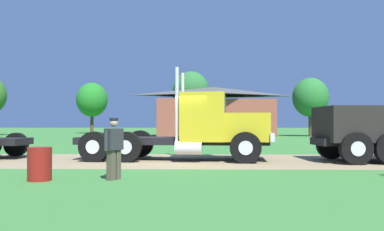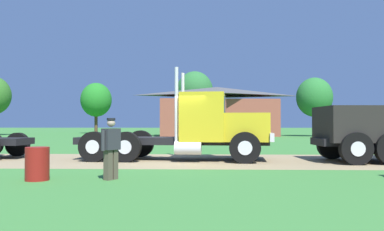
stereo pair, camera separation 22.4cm
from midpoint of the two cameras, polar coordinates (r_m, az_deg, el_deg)
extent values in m
plane|color=#3A7934|center=(16.01, -2.98, -6.38)|extent=(200.00, 200.00, 0.00)
cube|color=#937F5A|center=(16.01, -2.98, -6.36)|extent=(120.00, 6.05, 0.01)
cube|color=black|center=(16.24, -3.24, -3.58)|extent=(7.75, 2.11, 0.28)
cube|color=gold|center=(16.05, 7.33, -1.65)|extent=(1.85, 2.17, 1.10)
cube|color=silver|center=(16.11, 10.55, -2.95)|extent=(0.32, 2.25, 0.32)
cube|color=gold|center=(16.08, 1.27, -0.25)|extent=(1.85, 2.46, 1.88)
cube|color=#2D3D4C|center=(16.05, 4.34, 1.10)|extent=(0.18, 1.95, 0.83)
cylinder|color=silver|center=(17.11, -1.72, 1.31)|extent=(0.14, 0.14, 2.84)
cylinder|color=silver|center=(15.27, -2.58, 1.58)|extent=(0.14, 0.14, 2.84)
cylinder|color=silver|center=(15.13, -0.92, -4.60)|extent=(1.03, 0.59, 0.52)
cylinder|color=black|center=(17.23, 6.92, -4.06)|extent=(1.18, 0.38, 1.16)
cylinder|color=silver|center=(17.39, 6.90, -4.03)|extent=(0.52, 0.08, 0.52)
cylinder|color=black|center=(14.90, 7.16, -4.54)|extent=(1.18, 0.38, 1.16)
cylinder|color=silver|center=(14.74, 7.17, -4.58)|extent=(0.52, 0.08, 0.52)
cylinder|color=black|center=(18.02, -11.62, -3.91)|extent=(1.18, 0.38, 1.16)
cylinder|color=silver|center=(18.17, -11.47, -3.89)|extent=(0.52, 0.08, 0.52)
cylinder|color=black|center=(15.80, -14.11, -4.32)|extent=(1.18, 0.38, 1.16)
cylinder|color=silver|center=(15.65, -14.31, -4.35)|extent=(0.52, 0.08, 0.52)
cylinder|color=black|center=(17.69, -7.74, -3.98)|extent=(1.18, 0.38, 1.16)
cylinder|color=silver|center=(17.85, -7.62, -3.95)|extent=(0.52, 0.08, 0.52)
cylinder|color=black|center=(15.43, -9.72, -4.41)|extent=(1.18, 0.38, 1.16)
cylinder|color=silver|center=(15.27, -9.88, -4.45)|extent=(0.52, 0.08, 0.52)
cube|color=black|center=(16.71, 22.26, -1.13)|extent=(3.06, 2.54, 1.35)
cylinder|color=black|center=(17.58, 18.70, -3.95)|extent=(1.17, 0.36, 1.16)
cylinder|color=silver|center=(17.73, 18.52, -3.93)|extent=(0.52, 0.07, 0.52)
cylinder|color=black|center=(15.38, 21.83, -4.36)|extent=(1.17, 0.36, 1.16)
cylinder|color=silver|center=(15.23, 22.07, -4.40)|extent=(0.52, 0.07, 0.52)
cylinder|color=black|center=(18.05, 22.42, -3.85)|extent=(1.17, 0.36, 1.16)
cylinder|color=silver|center=(18.20, 22.22, -3.83)|extent=(0.52, 0.07, 0.52)
cylinder|color=black|center=(19.63, -23.94, -3.77)|extent=(1.06, 0.36, 1.05)
cylinder|color=silver|center=(19.77, -23.72, -3.75)|extent=(0.47, 0.07, 0.47)
cube|color=#2D2D33|center=(10.78, -11.60, -3.29)|extent=(0.47, 0.53, 0.56)
sphere|color=tan|center=(10.77, -11.59, -1.03)|extent=(0.21, 0.21, 0.21)
cylinder|color=black|center=(10.77, -11.59, -0.51)|extent=(0.22, 0.22, 0.06)
cube|color=brown|center=(10.75, -11.99, -6.89)|extent=(0.24, 0.23, 0.79)
cube|color=brown|center=(10.90, -11.23, -6.81)|extent=(0.24, 0.23, 0.79)
cylinder|color=#2D2D33|center=(10.58, -12.67, -3.48)|extent=(0.10, 0.10, 0.53)
cylinder|color=#2D2D33|center=(10.98, -10.56, -3.40)|extent=(0.10, 0.10, 0.53)
cube|color=#2D2D33|center=(22.22, 21.31, -1.76)|extent=(0.41, 0.49, 0.62)
sphere|color=#D97758|center=(22.22, 21.30, -0.55)|extent=(0.24, 0.24, 0.24)
cube|color=brown|center=(22.18, 21.48, -3.68)|extent=(0.23, 0.22, 0.87)
cube|color=brown|center=(22.31, 21.15, -3.67)|extent=(0.23, 0.22, 0.87)
cylinder|color=#2D2D33|center=(22.04, 21.78, -1.84)|extent=(0.10, 0.10, 0.59)
cylinder|color=#2D2D33|center=(22.41, 20.84, -1.83)|extent=(0.10, 0.10, 0.59)
cylinder|color=maroon|center=(11.20, -21.31, -6.41)|extent=(0.61, 0.61, 0.86)
cube|color=brown|center=(45.02, 2.92, -0.36)|extent=(13.31, 7.43, 4.02)
pyramid|color=#4E4E4E|center=(45.15, 2.92, 3.43)|extent=(13.98, 7.80, 0.98)
cube|color=black|center=(41.75, 0.91, -1.55)|extent=(1.80, 0.26, 2.20)
cylinder|color=#513823|center=(56.96, -14.10, -1.00)|extent=(0.44, 0.44, 2.94)
ellipsoid|color=#217622|center=(57.05, -14.09, 2.18)|extent=(4.25, 4.25, 4.67)
cylinder|color=#513823|center=(53.34, -0.28, -0.66)|extent=(0.44, 0.44, 3.65)
ellipsoid|color=#2A6A30|center=(53.49, -0.27, 3.40)|extent=(4.91, 4.91, 5.40)
cylinder|color=#513823|center=(45.51, 16.31, -1.15)|extent=(0.44, 0.44, 2.70)
ellipsoid|color=#276E2D|center=(45.59, 16.30, 2.49)|extent=(3.87, 3.87, 4.26)
camera|label=1|loc=(0.11, -90.39, 0.01)|focal=37.66mm
camera|label=2|loc=(0.11, 89.61, -0.01)|focal=37.66mm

